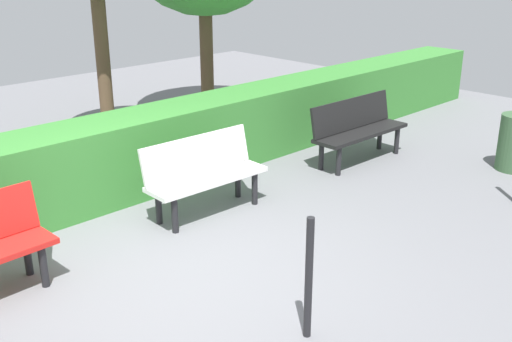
# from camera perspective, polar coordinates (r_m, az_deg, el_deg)

# --- Properties ---
(ground_plane) EXTENTS (18.18, 18.18, 0.00)m
(ground_plane) POSITION_cam_1_polar(r_m,az_deg,el_deg) (5.62, -8.14, -10.01)
(ground_plane) COLOR slate
(bench_black) EXTENTS (1.62, 0.50, 0.86)m
(bench_black) POSITION_cam_1_polar(r_m,az_deg,el_deg) (8.51, 9.51, 4.12)
(bench_black) COLOR black
(bench_black) RESTS_ON ground_plane
(bench_white) EXTENTS (1.44, 0.52, 0.86)m
(bench_white) POSITION_cam_1_polar(r_m,az_deg,el_deg) (6.74, -4.95, -0.06)
(bench_white) COLOR white
(bench_white) RESTS_ON ground_plane
(hedge_row) EXTENTS (14.18, 0.79, 0.94)m
(hedge_row) POSITION_cam_1_polar(r_m,az_deg,el_deg) (7.58, -10.07, 1.98)
(hedge_row) COLOR #387F33
(hedge_row) RESTS_ON ground_plane
(railing_post_mid) EXTENTS (0.06, 0.06, 1.00)m
(railing_post_mid) POSITION_cam_1_polar(r_m,az_deg,el_deg) (4.59, 4.98, -10.06)
(railing_post_mid) COLOR black
(railing_post_mid) RESTS_ON ground_plane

